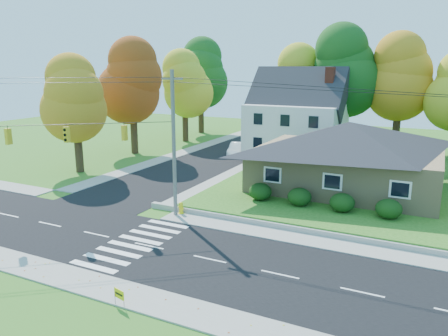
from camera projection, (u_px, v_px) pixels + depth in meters
name	position (u px, v px, depth m)	size (l,w,h in m)	color
ground	(149.00, 246.00, 25.35)	(120.00, 120.00, 0.00)	#3D7923
road_main	(149.00, 246.00, 25.34)	(90.00, 8.00, 0.02)	black
road_cross	(224.00, 154.00, 51.47)	(8.00, 44.00, 0.02)	black
sidewalk_north	(193.00, 219.00, 29.69)	(90.00, 2.00, 0.08)	#9C9A90
sidewalk_south	(87.00, 283.00, 20.98)	(90.00, 2.00, 0.08)	#9C9A90
lawn	(415.00, 183.00, 37.96)	(30.00, 30.00, 0.50)	#3D7923
ranch_house	(347.00, 154.00, 35.08)	(14.60, 10.60, 5.40)	tan
colonial_house	(297.00, 118.00, 48.69)	(10.40, 8.40, 9.60)	silver
hedge_row	(320.00, 200.00, 30.38)	(10.70, 1.70, 1.27)	#163A10
traffic_infrastructure	(157.00, 155.00, 25.41)	(38.10, 10.66, 10.00)	#666059
tree_lot_0	(297.00, 82.00, 53.95)	(6.72, 6.72, 12.51)	#3F2A19
tree_lot_1	(345.00, 71.00, 50.18)	(7.84, 7.84, 14.60)	#3F2A19
tree_lot_2	(401.00, 77.00, 48.60)	(7.28, 7.28, 13.56)	#3F2A19
tree_west_0	(75.00, 99.00, 41.54)	(6.16, 6.16, 11.47)	#3F2A19
tree_west_1	(132.00, 81.00, 50.39)	(7.28, 7.28, 13.56)	#3F2A19
tree_west_2	(185.00, 84.00, 58.82)	(6.72, 6.72, 12.51)	#3F2A19
tree_west_3	(201.00, 73.00, 66.37)	(7.84, 7.84, 14.60)	#3F2A19
white_car	(237.00, 149.00, 50.92)	(1.53, 4.39, 1.45)	white
fire_hydrant	(181.00, 209.00, 30.65)	(0.52, 0.41, 0.92)	yellow
yard_sign	(119.00, 294.00, 18.86)	(0.65, 0.19, 0.82)	black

